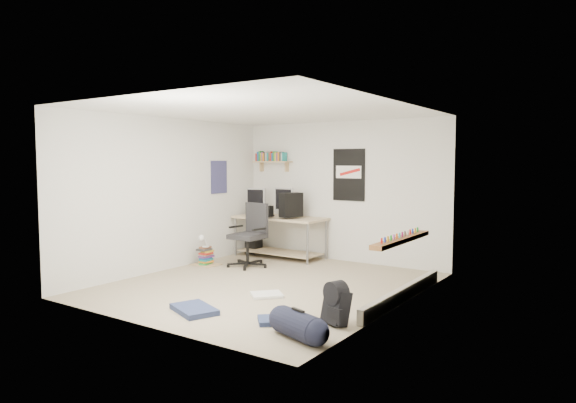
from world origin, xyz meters
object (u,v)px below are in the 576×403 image
Objects in this scene: office_chair at (247,238)px; duffel_bag at (298,325)px; desk at (280,238)px; book_stack at (206,256)px; backpack at (336,307)px.

office_chair is 1.96× the size of duffel_bag.
desk is 4.43m from duffel_bag.
duffel_bag is at bearing -37.45° from office_chair.
book_stack is at bearing 165.04° from duffel_bag.
office_chair is 0.82m from book_stack.
book_stack is at bearing 176.07° from backpack.
desk is at bearing 97.56° from office_chair.
book_stack is (-3.45, 1.60, -0.05)m from backpack.
desk is 1.60× the size of office_chair.
desk is 4.16× the size of book_stack.
book_stack is (-0.68, -0.30, -0.34)m from office_chair.
office_chair is (0.03, -1.00, 0.12)m from desk.
desk is 1.01m from office_chair.
duffel_bag is 4.01m from book_stack.
backpack is (2.80, -2.90, -0.16)m from desk.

